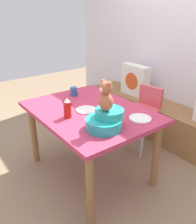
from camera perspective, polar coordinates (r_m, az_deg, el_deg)
name	(u,v)px	position (r m, az deg, el deg)	size (l,w,h in m)	color
ground_plane	(91,171)	(2.72, -1.74, -13.92)	(8.00, 8.00, 0.00)	#8C7256
back_wall	(190,38)	(3.26, 20.90, 16.04)	(4.40, 0.10, 2.60)	silver
window_bench	(165,123)	(3.34, 15.66, -2.43)	(2.60, 0.44, 0.46)	olive
pillow_floral_left	(135,80)	(3.52, 8.77, 7.44)	(0.44, 0.15, 0.44)	white
dining_table	(90,119)	(2.38, -1.93, -1.72)	(1.27, 0.96, 0.74)	#B73351
highchair	(144,110)	(2.91, 10.85, 0.36)	(0.37, 0.49, 0.79)	#D84C59
infant_seat_teal	(106,120)	(1.96, 1.79, -1.98)	(0.30, 0.33, 0.16)	teal
teddy_bear	(106,97)	(1.88, 1.86, 3.67)	(0.13, 0.12, 0.25)	#B05E3E
ketchup_bottle	(67,108)	(2.17, -7.27, 0.86)	(0.07, 0.07, 0.18)	red
coffee_mug	(74,91)	(2.71, -5.73, 4.87)	(0.12, 0.08, 0.09)	#335999
dinner_plate_near	(86,110)	(2.32, -2.79, 0.51)	(0.20, 0.20, 0.01)	white
dinner_plate_far	(140,118)	(2.18, 9.97, -1.50)	(0.20, 0.20, 0.01)	white
cell_phone	(67,103)	(2.51, -7.34, 2.14)	(0.07, 0.14, 0.01)	black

